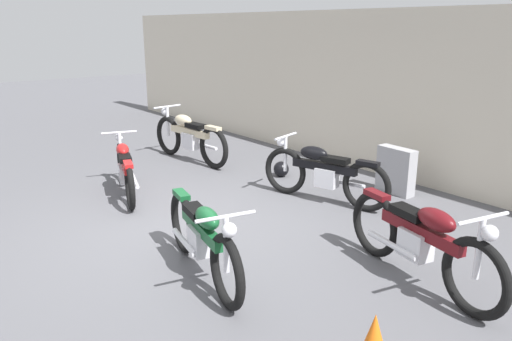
% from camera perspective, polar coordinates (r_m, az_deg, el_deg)
% --- Properties ---
extents(ground_plane, '(40.00, 40.00, 0.00)m').
position_cam_1_polar(ground_plane, '(6.53, -8.19, -6.62)').
color(ground_plane, '#56565B').
extents(building_wall, '(18.00, 0.30, 2.79)m').
position_cam_1_polar(building_wall, '(8.87, 15.25, 8.42)').
color(building_wall, beige).
rests_on(building_wall, ground_plane).
extents(stone_marker, '(0.63, 0.23, 0.72)m').
position_cam_1_polar(stone_marker, '(8.00, 15.66, -0.01)').
color(stone_marker, '#9E9EA3').
rests_on(stone_marker, ground_plane).
extents(helmet, '(0.27, 0.27, 0.27)m').
position_cam_1_polar(helmet, '(8.62, 2.89, 0.17)').
color(helmet, black).
rests_on(helmet, ground_plane).
extents(motorcycle_green, '(2.01, 0.69, 0.91)m').
position_cam_1_polar(motorcycle_green, '(5.16, -6.15, -7.60)').
color(motorcycle_green, black).
rests_on(motorcycle_green, ground_plane).
extents(motorcycle_maroon, '(2.10, 0.72, 0.96)m').
position_cam_1_polar(motorcycle_maroon, '(5.27, 18.31, -7.61)').
color(motorcycle_maroon, black).
rests_on(motorcycle_maroon, ground_plane).
extents(motorcycle_cream, '(2.21, 0.62, 0.99)m').
position_cam_1_polar(motorcycle_cream, '(9.62, -7.64, 3.86)').
color(motorcycle_cream, black).
rests_on(motorcycle_cream, ground_plane).
extents(motorcycle_black, '(2.01, 0.79, 0.93)m').
position_cam_1_polar(motorcycle_black, '(7.37, 7.64, -0.24)').
color(motorcycle_black, black).
rests_on(motorcycle_black, ground_plane).
extents(motorcycle_red, '(1.89, 0.82, 0.88)m').
position_cam_1_polar(motorcycle_red, '(7.84, -14.73, 0.20)').
color(motorcycle_red, black).
rests_on(motorcycle_red, ground_plane).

